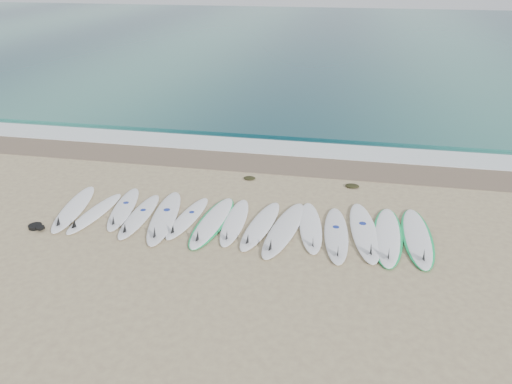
% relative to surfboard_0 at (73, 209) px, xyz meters
% --- Properties ---
extents(ground, '(120.00, 120.00, 0.00)m').
position_rel_surfboard_0_xyz_m(ground, '(4.25, 0.13, -0.06)').
color(ground, tan).
extents(ocean, '(120.00, 55.00, 0.03)m').
position_rel_surfboard_0_xyz_m(ocean, '(4.25, 32.63, -0.04)').
color(ocean, '#1D5553').
rests_on(ocean, ground).
extents(wet_sand_band, '(120.00, 1.80, 0.01)m').
position_rel_surfboard_0_xyz_m(wet_sand_band, '(4.25, 4.23, -0.05)').
color(wet_sand_band, brown).
rests_on(wet_sand_band, ground).
extents(foam_band, '(120.00, 1.40, 0.04)m').
position_rel_surfboard_0_xyz_m(foam_band, '(4.25, 5.63, -0.04)').
color(foam_band, silver).
rests_on(foam_band, ground).
extents(wave_crest, '(120.00, 1.00, 0.10)m').
position_rel_surfboard_0_xyz_m(wave_crest, '(4.25, 7.13, -0.01)').
color(wave_crest, '#1D5553').
rests_on(wave_crest, ground).
extents(surfboard_0, '(0.97, 2.73, 0.34)m').
position_rel_surfboard_0_xyz_m(surfboard_0, '(0.00, 0.00, 0.00)').
color(surfboard_0, white).
rests_on(surfboard_0, ground).
extents(surfboard_1, '(0.71, 2.37, 0.30)m').
position_rel_surfboard_0_xyz_m(surfboard_1, '(0.64, -0.13, -0.01)').
color(surfboard_1, white).
rests_on(surfboard_1, ground).
extents(surfboard_2, '(0.92, 2.52, 0.32)m').
position_rel_surfboard_0_xyz_m(surfboard_2, '(1.26, 0.24, -0.00)').
color(surfboard_2, white).
rests_on(surfboard_2, ground).
extents(surfboard_3, '(0.57, 2.46, 0.31)m').
position_rel_surfboard_0_xyz_m(surfboard_3, '(1.81, -0.06, -0.01)').
color(surfboard_3, white).
rests_on(surfboard_3, ground).
extents(surfboard_4, '(1.02, 2.94, 0.37)m').
position_rel_surfboard_0_xyz_m(surfboard_4, '(2.46, -0.02, 0.00)').
color(surfboard_4, white).
rests_on(surfboard_4, ground).
extents(surfboard_5, '(0.72, 2.36, 0.30)m').
position_rel_surfboard_0_xyz_m(surfboard_5, '(3.02, 0.08, -0.01)').
color(surfboard_5, white).
rests_on(surfboard_5, ground).
extents(surfboard_6, '(0.85, 2.77, 0.35)m').
position_rel_surfboard_0_xyz_m(surfboard_6, '(3.68, 0.01, -0.01)').
color(surfboard_6, white).
rests_on(surfboard_6, ground).
extents(surfboard_7, '(0.58, 2.47, 0.31)m').
position_rel_surfboard_0_xyz_m(surfboard_7, '(4.21, 0.10, -0.00)').
color(surfboard_7, white).
rests_on(surfboard_7, ground).
extents(surfboard_8, '(0.88, 2.63, 0.33)m').
position_rel_surfboard_0_xyz_m(surfboard_8, '(4.86, 0.04, -0.00)').
color(surfboard_8, white).
rests_on(surfboard_8, ground).
extents(surfboard_9, '(1.02, 2.93, 0.37)m').
position_rel_surfboard_0_xyz_m(surfboard_9, '(5.44, -0.06, 0.00)').
color(surfboard_9, silver).
rests_on(surfboard_9, ground).
extents(surfboard_10, '(0.89, 2.59, 0.33)m').
position_rel_surfboard_0_xyz_m(surfboard_10, '(6.06, 0.19, -0.00)').
color(surfboard_10, white).
rests_on(surfboard_10, ground).
extents(surfboard_11, '(0.76, 2.70, 0.34)m').
position_rel_surfboard_0_xyz_m(surfboard_11, '(6.68, -0.06, -0.00)').
color(surfboard_11, white).
rests_on(surfboard_11, ground).
extents(surfboard_12, '(0.96, 2.95, 0.37)m').
position_rel_surfboard_0_xyz_m(surfboard_12, '(7.32, 0.20, 0.00)').
color(surfboard_12, white).
rests_on(surfboard_12, ground).
extents(surfboard_13, '(0.78, 2.85, 0.36)m').
position_rel_surfboard_0_xyz_m(surfboard_13, '(7.85, 0.12, -0.01)').
color(surfboard_13, white).
rests_on(surfboard_13, ground).
extents(surfboard_14, '(0.75, 2.86, 0.36)m').
position_rel_surfboard_0_xyz_m(surfboard_14, '(8.52, 0.20, -0.01)').
color(surfboard_14, white).
rests_on(surfboard_14, ground).
extents(seaweed_near, '(0.35, 0.27, 0.07)m').
position_rel_surfboard_0_xyz_m(seaweed_near, '(4.03, 2.86, -0.03)').
color(seaweed_near, black).
rests_on(seaweed_near, ground).
extents(seaweed_far, '(0.39, 0.30, 0.08)m').
position_rel_surfboard_0_xyz_m(seaweed_far, '(6.99, 2.87, -0.02)').
color(seaweed_far, black).
rests_on(seaweed_far, ground).
extents(leash_coil, '(0.46, 0.36, 0.11)m').
position_rel_surfboard_0_xyz_m(leash_coil, '(-0.38, -1.01, -0.01)').
color(leash_coil, black).
rests_on(leash_coil, ground).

